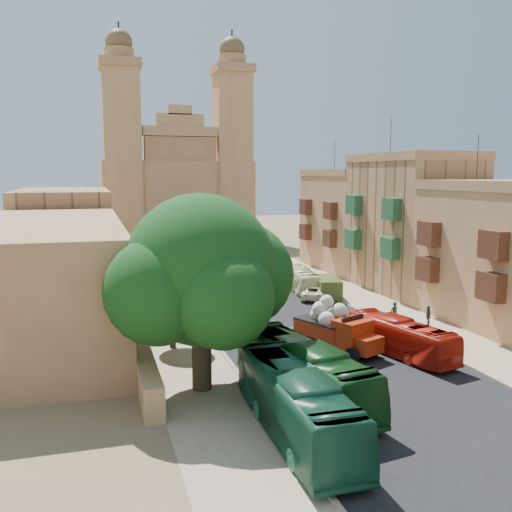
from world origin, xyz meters
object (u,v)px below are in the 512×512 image
street_tree_c (141,252)px  bus_green_south (296,403)px  pedestrian_a (394,314)px  street_tree_a (172,296)px  car_white_b (258,273)px  bus_green_north (303,371)px  car_blue_b (171,253)px  bus_cream_east (301,280)px  olive_pickup (327,288)px  car_white_a (221,276)px  bus_red_east (400,337)px  car_cream (313,292)px  red_truck (337,327)px  car_dkblue (198,266)px  car_blue_a (305,336)px  ficus_tree (202,275)px  street_tree_d (133,243)px  church (175,187)px  pedestrian_c (428,316)px  street_tree_b (153,277)px

street_tree_c → bus_green_south: street_tree_c is taller
street_tree_c → pedestrian_a: (17.50, -23.00, -2.54)m
street_tree_a → car_white_b: bearing=60.9°
bus_green_north → car_blue_b: 53.40m
bus_cream_east → street_tree_c: bearing=-22.8°
olive_pickup → car_white_a: (-7.84, 11.51, -0.40)m
street_tree_a → car_white_b: (13.01, 23.40, -3.00)m
bus_red_east → car_cream: (0.95, 17.54, -0.56)m
red_truck → car_dkblue: size_ratio=1.76×
car_cream → car_blue_b: size_ratio=1.09×
bus_green_south → car_blue_a: bearing=67.6°
street_tree_c → pedestrian_a: bearing=-52.7°
street_tree_a → car_blue_b: 42.88m
ficus_tree → car_white_b: 34.25m
ficus_tree → car_white_b: size_ratio=2.94×
street_tree_c → street_tree_d: bearing=90.0°
church → pedestrian_a: size_ratio=19.40×
street_tree_d → car_white_a: 15.56m
bus_green_south → car_dkblue: 45.34m
street_tree_c → pedestrian_c: size_ratio=3.19×
church → bus_green_south: 82.07m
street_tree_b → street_tree_d: (0.00, 24.00, 0.19)m
ficus_tree → red_truck: ficus_tree is taller
olive_pickup → car_white_a: bearing=124.3°
street_tree_b → car_white_a: (8.66, 11.30, -2.27)m
olive_pickup → bus_green_north: (-11.20, -22.80, 0.60)m
car_dkblue → pedestrian_c: 32.85m
car_cream → car_dkblue: size_ratio=1.25×
red_truck → pedestrian_a: bearing=33.9°
street_tree_d → bus_red_east: 44.17m
street_tree_d → bus_green_south: (3.50, -50.81, -1.46)m
ficus_tree → street_tree_b: size_ratio=2.56×
olive_pickup → pedestrian_a: bearing=-84.7°
church → car_white_b: bearing=-86.0°
car_blue_b → pedestrian_a: pedestrian_a is taller
ficus_tree → car_blue_b: ficus_tree is taller
street_tree_d → bus_red_east: size_ratio=0.52×
ficus_tree → bus_red_east: ficus_tree is taller
church → car_cream: 55.84m
street_tree_c → street_tree_d: 12.01m
car_white_a → car_dkblue: 7.17m
car_cream → pedestrian_a: 11.00m
street_tree_b → pedestrian_a: bearing=-32.2°
ficus_tree → bus_green_north: size_ratio=0.97×
bus_green_north → bus_cream_east: size_ratio=1.32×
olive_pickup → pedestrian_a: 10.85m
bus_red_east → car_blue_b: bearing=-93.3°
pedestrian_c → ficus_tree: bearing=-51.8°
bus_green_north → pedestrian_a: size_ratio=5.95×
olive_pickup → bus_red_east: 17.80m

